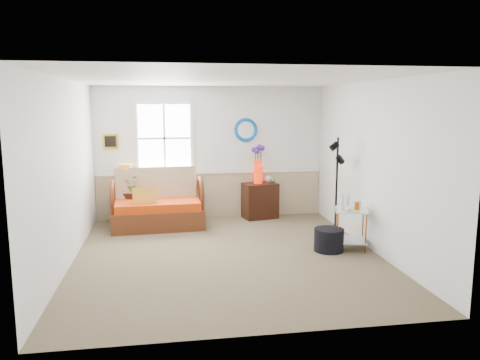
{
  "coord_description": "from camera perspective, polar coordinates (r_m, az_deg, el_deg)",
  "views": [
    {
      "loc": [
        -0.88,
        -6.71,
        2.24
      ],
      "look_at": [
        0.24,
        0.31,
        1.1
      ],
      "focal_mm": 35.0,
      "sensor_mm": 36.0,
      "label": 1
    }
  ],
  "objects": [
    {
      "name": "ottoman",
      "position": [
        7.42,
        10.78,
        -7.17
      ],
      "size": [
        0.56,
        0.56,
        0.35
      ],
      "primitive_type": "cylinder",
      "rotation": [
        0.0,
        0.0,
        0.27
      ],
      "color": "black",
      "rests_on": "floor"
    },
    {
      "name": "mirror",
      "position": [
        9.33,
        0.7,
        6.14
      ],
      "size": [
        0.47,
        0.07,
        0.47
      ],
      "primitive_type": "torus",
      "rotation": [
        1.57,
        0.0,
        0.0
      ],
      "color": "#0C7BC8",
      "rests_on": "walls"
    },
    {
      "name": "floor_lamp",
      "position": [
        8.02,
        11.68,
        -0.99
      ],
      "size": [
        0.28,
        0.28,
        1.71
      ],
      "primitive_type": null,
      "rotation": [
        0.0,
        0.0,
        0.13
      ],
      "color": "black",
      "rests_on": "floor"
    },
    {
      "name": "window",
      "position": [
        9.2,
        -9.2,
        5.04
      ],
      "size": [
        1.14,
        0.06,
        1.44
      ],
      "primitive_type": null,
      "color": "white",
      "rests_on": "walls"
    },
    {
      "name": "flower_vase",
      "position": [
        9.25,
        2.24,
        1.9
      ],
      "size": [
        0.24,
        0.24,
        0.74
      ],
      "primitive_type": null,
      "rotation": [
        0.0,
        0.0,
        0.11
      ],
      "color": "red",
      "rests_on": "cabinet"
    },
    {
      "name": "picture",
      "position": [
        9.27,
        -15.52,
        4.55
      ],
      "size": [
        0.28,
        0.03,
        0.28
      ],
      "primitive_type": "cube",
      "color": "#AE831C",
      "rests_on": "walls"
    },
    {
      "name": "lamp_stand",
      "position": [
        9.18,
        -13.61,
        -3.29
      ],
      "size": [
        0.43,
        0.43,
        0.61
      ],
      "primitive_type": null,
      "rotation": [
        0.0,
        0.0,
        -0.31
      ],
      "color": "black",
      "rests_on": "floor"
    },
    {
      "name": "walls",
      "position": [
        6.83,
        -1.57,
        1.24
      ],
      "size": [
        4.51,
        5.01,
        2.6
      ],
      "color": "white",
      "rests_on": "floor"
    },
    {
      "name": "cabinet",
      "position": [
        9.35,
        2.46,
        -2.53
      ],
      "size": [
        0.72,
        0.54,
        0.7
      ],
      "primitive_type": null,
      "rotation": [
        0.0,
        0.0,
        0.2
      ],
      "color": "black",
      "rests_on": "floor"
    },
    {
      "name": "wainscot",
      "position": [
        9.4,
        -3.52,
        -1.85
      ],
      "size": [
        4.46,
        0.02,
        0.9
      ],
      "primitive_type": "cube",
      "color": "tan",
      "rests_on": "walls"
    },
    {
      "name": "chair_rail",
      "position": [
        9.31,
        -3.55,
        0.98
      ],
      "size": [
        4.46,
        0.04,
        0.06
      ],
      "primitive_type": "cube",
      "color": "white",
      "rests_on": "walls"
    },
    {
      "name": "throw_pillow",
      "position": [
        8.57,
        -11.52,
        -2.33
      ],
      "size": [
        0.43,
        0.11,
        0.42
      ],
      "primitive_type": null,
      "rotation": [
        0.0,
        0.0,
        0.02
      ],
      "color": "#B95516",
      "rests_on": "loveseat"
    },
    {
      "name": "ceiling",
      "position": [
        6.77,
        -1.62,
        12.2
      ],
      "size": [
        4.5,
        5.0,
        0.01
      ],
      "primitive_type": "cube",
      "color": "white",
      "rests_on": "walls"
    },
    {
      "name": "loveseat",
      "position": [
        8.72,
        -10.05,
        -2.26
      ],
      "size": [
        1.7,
        1.03,
        1.07
      ],
      "primitive_type": null,
      "rotation": [
        0.0,
        0.0,
        0.06
      ],
      "color": "#4D2910",
      "rests_on": "floor"
    },
    {
      "name": "potted_plant",
      "position": [
        9.02,
        -12.98,
        -0.69
      ],
      "size": [
        0.38,
        0.4,
        0.26
      ],
      "primitive_type": "imported",
      "rotation": [
        0.0,
        0.0,
        -0.31
      ],
      "color": "#457731",
      "rests_on": "lamp_stand"
    },
    {
      "name": "side_table",
      "position": [
        7.55,
        13.32,
        -5.85
      ],
      "size": [
        0.63,
        0.63,
        0.63
      ],
      "primitive_type": null,
      "rotation": [
        0.0,
        0.0,
        -0.3
      ],
      "color": "#A6621E",
      "rests_on": "floor"
    },
    {
      "name": "table_lamp",
      "position": [
        9.09,
        -13.79,
        0.26
      ],
      "size": [
        0.41,
        0.41,
        0.54
      ],
      "primitive_type": null,
      "rotation": [
        0.0,
        0.0,
        -0.56
      ],
      "color": "#B68A28",
      "rests_on": "lamp_stand"
    },
    {
      "name": "tabletop_items",
      "position": [
        7.45,
        13.31,
        -2.68
      ],
      "size": [
        0.43,
        0.43,
        0.22
      ],
      "primitive_type": null,
      "rotation": [
        0.0,
        0.0,
        -0.19
      ],
      "color": "silver",
      "rests_on": "side_table"
    },
    {
      "name": "floor",
      "position": [
        7.12,
        -1.53,
        -9.18
      ],
      "size": [
        4.5,
        5.0,
        0.01
      ],
      "primitive_type": "cube",
      "color": "#756850",
      "rests_on": "ground"
    }
  ]
}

